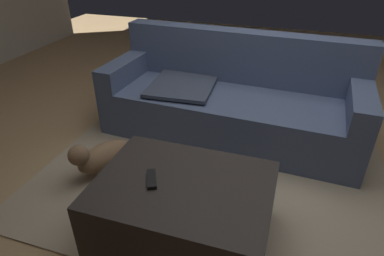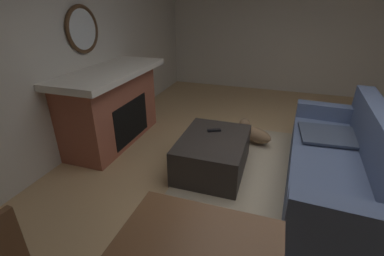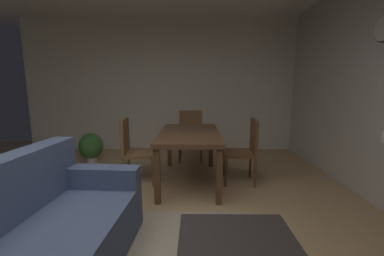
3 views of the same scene
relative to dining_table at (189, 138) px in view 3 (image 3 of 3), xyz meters
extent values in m
cube|color=white|center=(1.96, 0.57, 0.75)|extent=(0.12, 6.03, 2.82)
cube|color=#4C5B7F|center=(-1.19, 0.89, -0.14)|extent=(0.23, 0.87, 0.20)
cube|color=brown|center=(0.00, 0.00, 0.05)|extent=(1.53, 0.84, 0.06)
cube|color=brown|center=(-0.71, 0.36, -0.32)|extent=(0.07, 0.07, 0.68)
cube|color=brown|center=(0.71, 0.36, -0.32)|extent=(0.07, 0.07, 0.68)
cube|color=brown|center=(-0.71, -0.36, -0.32)|extent=(0.07, 0.07, 0.68)
cube|color=brown|center=(0.71, -0.36, -0.32)|extent=(0.07, 0.07, 0.68)
cube|color=brown|center=(1.07, 0.00, -0.23)|extent=(0.44, 0.44, 0.04)
cube|color=brown|center=(1.27, 0.00, 0.03)|extent=(0.04, 0.44, 0.48)
cylinder|color=brown|center=(0.87, -0.20, -0.45)|extent=(0.04, 0.04, 0.41)
cylinder|color=brown|center=(0.87, 0.20, -0.45)|extent=(0.04, 0.04, 0.41)
cylinder|color=brown|center=(1.27, -0.20, -0.45)|extent=(0.04, 0.04, 0.41)
cylinder|color=brown|center=(1.27, 0.20, -0.45)|extent=(0.04, 0.04, 0.41)
cube|color=brown|center=(0.00, -0.72, -0.23)|extent=(0.46, 0.46, 0.04)
cube|color=brown|center=(-0.01, -0.92, 0.03)|extent=(0.44, 0.07, 0.48)
cylinder|color=brown|center=(-0.19, -0.51, -0.45)|extent=(0.04, 0.04, 0.41)
cylinder|color=brown|center=(0.21, -0.53, -0.45)|extent=(0.04, 0.04, 0.41)
cylinder|color=brown|center=(-0.21, -0.91, -0.45)|extent=(0.04, 0.04, 0.41)
cylinder|color=brown|center=(0.19, -0.93, -0.45)|extent=(0.04, 0.04, 0.41)
cube|color=brown|center=(0.00, 0.72, -0.23)|extent=(0.48, 0.48, 0.04)
cube|color=brown|center=(-0.02, 0.92, 0.03)|extent=(0.44, 0.08, 0.48)
cylinder|color=brown|center=(0.22, 0.54, -0.45)|extent=(0.04, 0.04, 0.41)
cylinder|color=brown|center=(-0.18, 0.51, -0.45)|extent=(0.04, 0.04, 0.41)
cylinder|color=brown|center=(0.18, 0.94, -0.45)|extent=(0.04, 0.04, 0.41)
cylinder|color=brown|center=(-0.22, 0.90, -0.45)|extent=(0.04, 0.04, 0.41)
cylinder|color=beige|center=(0.89, 1.82, -0.58)|extent=(0.19, 0.19, 0.14)
ellipsoid|color=#387233|center=(0.89, 1.82, -0.34)|extent=(0.43, 0.43, 0.47)
camera|label=1|loc=(-1.72, -1.70, 0.98)|focal=30.90mm
camera|label=2|loc=(0.48, 0.28, 1.20)|focal=25.26mm
camera|label=3|loc=(-3.41, -0.07, 0.71)|focal=22.74mm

